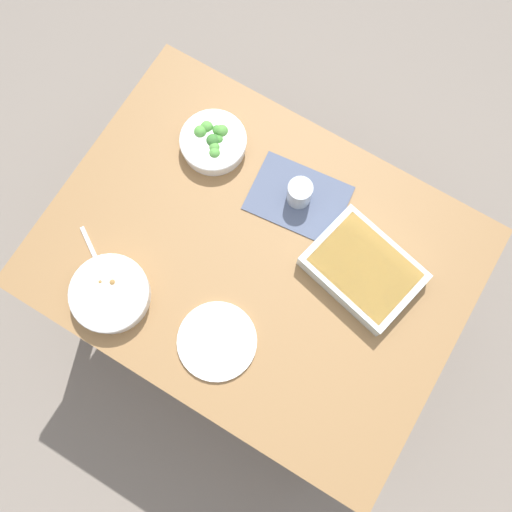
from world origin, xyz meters
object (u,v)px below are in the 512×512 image
stew_bowl (110,294)px  side_plate (217,341)px  baking_dish (363,269)px  broccoli_bowl (213,142)px  drink_cup (299,194)px  spoon_by_stew (97,261)px

stew_bowl → side_plate: bearing=7.6°
baking_dish → side_plate: (-0.25, -0.38, -0.03)m
stew_bowl → baking_dish: baking_dish is taller
stew_bowl → baking_dish: bearing=36.6°
broccoli_bowl → baking_dish: broccoli_bowl is taller
drink_cup → spoon_by_stew: 0.61m
broccoli_bowl → drink_cup: 0.30m
broccoli_bowl → spoon_by_stew: size_ratio=1.26×
drink_cup → stew_bowl: bearing=-120.1°
baking_dish → side_plate: bearing=-123.3°
baking_dish → spoon_by_stew: (-0.66, -0.36, -0.03)m
baking_dish → side_plate: size_ratio=1.55×
side_plate → spoon_by_stew: 0.41m
drink_cup → spoon_by_stew: drink_cup is taller
stew_bowl → drink_cup: bearing=59.9°
drink_cup → side_plate: (0.02, -0.48, -0.03)m
broccoli_bowl → drink_cup: drink_cup is taller
stew_bowl → side_plate: stew_bowl is taller
drink_cup → spoon_by_stew: (-0.40, -0.46, -0.03)m
stew_bowl → baking_dish: size_ratio=0.65×
stew_bowl → drink_cup: drink_cup is taller
side_plate → spoon_by_stew: size_ratio=1.39×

